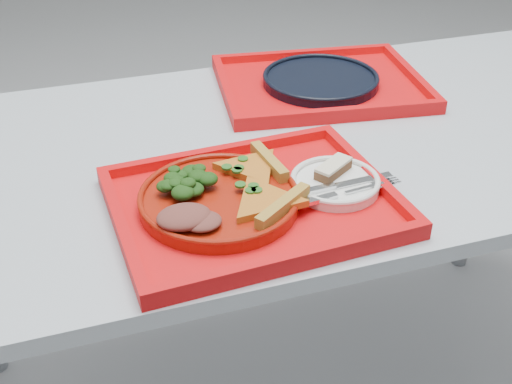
% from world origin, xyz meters
% --- Properties ---
extents(table, '(1.60, 0.80, 0.75)m').
position_xyz_m(table, '(0.00, 0.00, 0.68)').
color(table, '#A7B0BB').
rests_on(table, ground).
extents(tray_main, '(0.47, 0.37, 0.01)m').
position_xyz_m(tray_main, '(-0.16, -0.21, 0.76)').
color(tray_main, red).
rests_on(tray_main, table).
extents(tray_far, '(0.49, 0.41, 0.01)m').
position_xyz_m(tray_far, '(0.13, 0.20, 0.76)').
color(tray_far, red).
rests_on(tray_far, table).
extents(dinner_plate, '(0.26, 0.26, 0.02)m').
position_xyz_m(dinner_plate, '(-0.22, -0.20, 0.77)').
color(dinner_plate, maroon).
rests_on(dinner_plate, tray_main).
extents(side_plate, '(0.15, 0.15, 0.01)m').
position_xyz_m(side_plate, '(-0.02, -0.21, 0.77)').
color(side_plate, white).
rests_on(side_plate, tray_main).
extents(navy_plate, '(0.26, 0.26, 0.02)m').
position_xyz_m(navy_plate, '(0.13, 0.20, 0.77)').
color(navy_plate, black).
rests_on(navy_plate, tray_far).
extents(pizza_slice_a, '(0.18, 0.19, 0.02)m').
position_xyz_m(pizza_slice_a, '(-0.15, -0.24, 0.79)').
color(pizza_slice_a, gold).
rests_on(pizza_slice_a, dinner_plate).
extents(pizza_slice_b, '(0.15, 0.13, 0.02)m').
position_xyz_m(pizza_slice_b, '(-0.14, -0.14, 0.79)').
color(pizza_slice_b, gold).
rests_on(pizza_slice_b, dinner_plate).
extents(salad_heap, '(0.09, 0.08, 0.04)m').
position_xyz_m(salad_heap, '(-0.26, -0.16, 0.80)').
color(salad_heap, black).
rests_on(salad_heap, dinner_plate).
extents(meat_portion, '(0.08, 0.07, 0.03)m').
position_xyz_m(meat_portion, '(-0.29, -0.26, 0.79)').
color(meat_portion, brown).
rests_on(meat_portion, dinner_plate).
extents(dessert_bar, '(0.08, 0.07, 0.02)m').
position_xyz_m(dessert_bar, '(-0.01, -0.19, 0.79)').
color(dessert_bar, '#4E2F1A').
rests_on(dessert_bar, side_plate).
extents(knife, '(0.19, 0.03, 0.01)m').
position_xyz_m(knife, '(-0.01, -0.23, 0.78)').
color(knife, silver).
rests_on(knife, side_plate).
extents(fork, '(0.19, 0.04, 0.01)m').
position_xyz_m(fork, '(-0.02, -0.25, 0.78)').
color(fork, silver).
rests_on(fork, side_plate).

